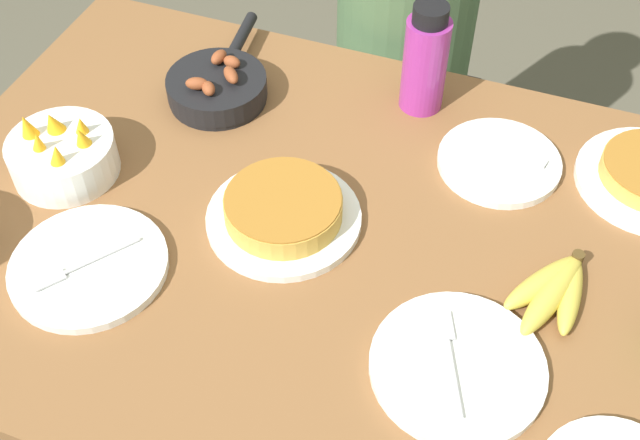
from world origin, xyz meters
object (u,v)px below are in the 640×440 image
Objects in this scene: banana_bunch at (554,289)px; empty_plate_mid_edge at (499,162)px; skillet at (218,86)px; frittata_plate_center at (284,211)px; fruit_bowl_citrus at (62,154)px; person_figure at (400,87)px; empty_plate_far_left at (457,366)px; empty_plate_near_front at (89,266)px; water_bottle at (425,60)px.

banana_bunch is 0.88× the size of empty_plate_mid_edge.
skillet is 0.35m from frittata_plate_center.
empty_plate_mid_edge is 0.78m from fruit_bowl_citrus.
empty_plate_far_left is at bearing -69.30° from person_figure.
empty_plate_mid_edge is at bearing 21.60° from fruit_bowl_citrus.
frittata_plate_center is 0.33m from empty_plate_near_front.
skillet is (-0.70, 0.26, 0.01)m from banana_bunch.
frittata_plate_center is at bearing 179.99° from banana_bunch.
empty_plate_far_left and empty_plate_mid_edge have the same top height.
frittata_plate_center is at bearing -109.37° from water_bottle.
fruit_bowl_citrus reaches higher than banana_bunch.
empty_plate_far_left is at bearing -27.48° from frittata_plate_center.
person_figure is at bearing 73.64° from empty_plate_near_front.
person_figure is at bearing 59.85° from fruit_bowl_citrus.
empty_plate_mid_edge is at bearing 118.09° from banana_bunch.
water_bottle reaches higher than fruit_bowl_citrus.
skillet is 0.27× the size of person_figure.
empty_plate_near_front is 0.74m from empty_plate_mid_edge.
empty_plate_far_left is 0.61m from water_bottle.
fruit_bowl_citrus is 0.16× the size of person_figure.
empty_plate_near_front and empty_plate_mid_edge have the same top height.
water_bottle is at bearing 36.48° from fruit_bowl_citrus.
fruit_bowl_citrus reaches higher than skillet.
empty_plate_far_left is at bearing -120.75° from banana_bunch.
water_bottle is (-0.21, 0.56, 0.10)m from empty_plate_far_left.
person_figure reaches higher than water_bottle.
banana_bunch is 0.76× the size of empty_plate_far_left.
frittata_plate_center is at bearing -140.04° from empty_plate_mid_edge.
empty_plate_far_left is 1.17× the size of water_bottle.
frittata_plate_center is at bearing -143.30° from skillet.
water_bottle reaches higher than banana_bunch.
frittata_plate_center is 1.02× the size of empty_plate_far_left.
empty_plate_far_left is (0.59, -0.44, -0.02)m from skillet.
empty_plate_mid_edge is (0.57, 0.47, 0.00)m from empty_plate_near_front.
skillet reaches higher than empty_plate_far_left.
fruit_bowl_citrus is (-0.16, 0.18, 0.03)m from empty_plate_near_front.
skillet is 0.58m from person_figure.
fruit_bowl_citrus is at bearing 168.41° from empty_plate_far_left.
fruit_bowl_citrus is (-0.41, -0.02, 0.02)m from frittata_plate_center.
person_figure reaches higher than frittata_plate_center.
empty_plate_far_left is at bearing -69.08° from water_bottle.
frittata_plate_center is 0.39m from empty_plate_far_left.
fruit_bowl_citrus reaches higher than empty_plate_far_left.
empty_plate_far_left is at bearing -11.59° from fruit_bowl_citrus.
banana_bunch is 0.50m from water_bottle.
fruit_bowl_citrus is at bearing -158.40° from empty_plate_mid_edge.
water_bottle is at bearing 56.38° from empty_plate_near_front.
banana_bunch is 0.59× the size of skillet.
water_bottle is at bearing 147.33° from empty_plate_mid_edge.
fruit_bowl_citrus is at bearing -176.58° from frittata_plate_center.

